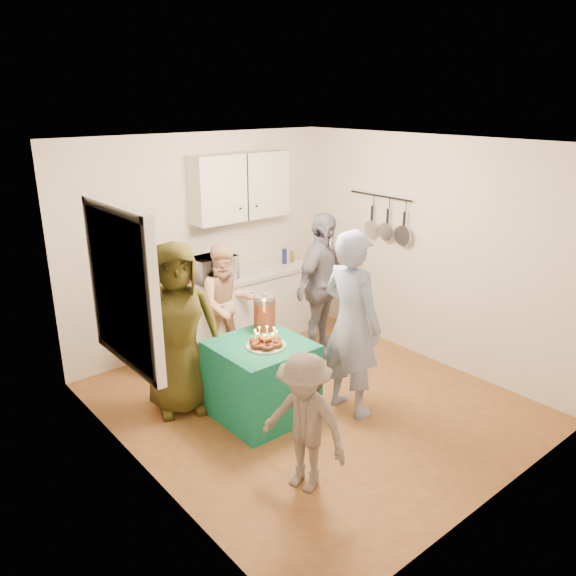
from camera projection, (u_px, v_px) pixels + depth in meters
floor at (310, 402)px, 5.78m from camera, size 4.00×4.00×0.00m
ceiling at (313, 142)px, 4.94m from camera, size 4.00×4.00×0.00m
back_wall at (201, 243)px, 6.82m from camera, size 3.60×3.60×0.00m
left_wall at (136, 330)px, 4.27m from camera, size 4.00×4.00×0.00m
right_wall at (427, 251)px, 6.45m from camera, size 4.00×4.00×0.00m
window_night at (120, 288)px, 4.43m from camera, size 0.04×1.00×1.20m
counter at (231, 312)px, 7.00m from camera, size 2.20×0.58×0.86m
countertop at (230, 278)px, 6.85m from camera, size 2.24×0.62×0.05m
upper_cabinet at (240, 186)px, 6.80m from camera, size 1.30×0.30×0.80m
pot_rack at (378, 217)px, 6.82m from camera, size 0.12×1.00×0.60m
microwave at (213, 268)px, 6.66m from camera, size 0.53×0.37×0.29m
party_table at (261, 379)px, 5.45m from camera, size 0.85×0.85×0.76m
donut_cake at (266, 337)px, 5.24m from camera, size 0.38×0.38×0.18m
punch_jar at (264, 313)px, 5.61m from camera, size 0.22×0.22×0.34m
man_birthday at (352, 324)px, 5.36m from camera, size 0.46×0.69×1.85m
woman_back_left at (178, 329)px, 5.39m from camera, size 0.99×0.83×1.73m
woman_back_center at (227, 304)px, 6.46m from camera, size 0.80×0.69×1.43m
woman_back_right at (321, 285)px, 6.65m from camera, size 1.10×0.72×1.73m
child_near_left at (304, 423)px, 4.35m from camera, size 0.61×0.84×1.17m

